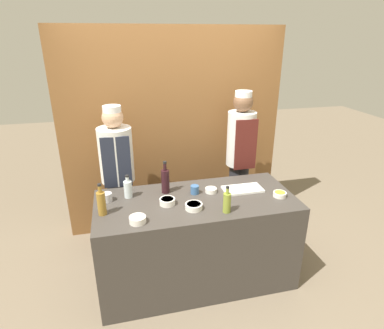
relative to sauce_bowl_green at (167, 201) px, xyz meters
name	(u,v)px	position (x,y,z in m)	size (l,w,h in m)	color
ground_plane	(196,276)	(0.27, 0.03, -0.92)	(14.00, 14.00, 0.00)	#756651
cabinet_wall	(173,133)	(0.27, 1.17, 0.28)	(2.60, 0.18, 2.40)	brown
counter	(196,240)	(0.27, 0.03, -0.48)	(1.84, 0.82, 0.89)	#3D3833
sauce_bowl_green	(167,201)	(0.00, 0.00, 0.00)	(0.14, 0.14, 0.06)	white
sauce_bowl_brown	(211,190)	(0.45, 0.14, -0.01)	(0.11, 0.11, 0.04)	white
sauce_bowl_white	(138,219)	(-0.28, -0.24, 0.00)	(0.14, 0.14, 0.05)	white
sauce_bowl_yellow	(280,194)	(1.05, -0.10, -0.01)	(0.12, 0.12, 0.04)	white
sauce_bowl_purple	(194,206)	(0.21, -0.14, 0.00)	(0.15, 0.15, 0.05)	white
cutting_board	(243,189)	(0.76, 0.11, -0.02)	(0.38, 0.20, 0.02)	white
bottle_wine	(165,181)	(0.02, 0.23, 0.09)	(0.08, 0.08, 0.32)	black
bottle_vinegar	(101,203)	(-0.56, -0.04, 0.08)	(0.07, 0.07, 0.28)	olive
bottle_clear	(128,189)	(-0.33, 0.22, 0.06)	(0.08, 0.08, 0.22)	silver
bottle_oil	(227,202)	(0.47, -0.25, 0.06)	(0.07, 0.07, 0.24)	olive
cup_blue	(195,190)	(0.29, 0.15, 0.01)	(0.08, 0.08, 0.08)	#386093
cup_steel	(107,197)	(-0.52, 0.19, 0.01)	(0.09, 0.09, 0.08)	#B7B7BC
chef_left	(118,176)	(-0.41, 0.70, -0.02)	(0.35, 0.35, 1.65)	#28282D
chef_right	(240,159)	(0.96, 0.70, 0.05)	(0.31, 0.31, 1.74)	#28282D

